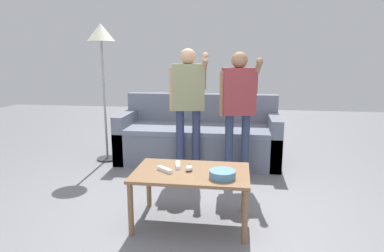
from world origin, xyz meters
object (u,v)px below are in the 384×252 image
game_remote_nunchuk (189,168)px  couch (199,138)px  game_remote_wand_far (165,170)px  floor_lamp (101,42)px  coffee_table (191,178)px  game_remote_wand_near (178,165)px  snack_bowl (222,174)px  player_right (238,101)px  player_center (188,96)px

game_remote_nunchuk → couch: bearing=94.2°
game_remote_nunchuk → game_remote_wand_far: 0.20m
game_remote_nunchuk → floor_lamp: bearing=130.8°
coffee_table → game_remote_wand_near: (-0.13, 0.10, 0.07)m
couch → snack_bowl: couch is taller
snack_bowl → floor_lamp: bearing=133.8°
snack_bowl → floor_lamp: 2.59m
coffee_table → snack_bowl: 0.30m
coffee_table → floor_lamp: floor_lamp is taller
player_right → game_remote_wand_near: 1.20m
couch → floor_lamp: size_ratio=1.17×
coffee_table → game_remote_nunchuk: bearing=149.7°
snack_bowl → player_right: size_ratio=0.14×
player_center → game_remote_nunchuk: bearing=-81.0°
coffee_table → player_right: bearing=71.9°
floor_lamp → game_remote_wand_far: floor_lamp is taller
game_remote_nunchuk → game_remote_wand_near: size_ratio=0.55×
game_remote_wand_near → couch: bearing=90.7°
game_remote_wand_far → game_remote_wand_near: bearing=56.2°
game_remote_wand_near → game_remote_wand_far: same height
snack_bowl → player_right: player_right is taller
coffee_table → player_center: (-0.21, 1.23, 0.52)m
game_remote_nunchuk → game_remote_wand_far: bearing=-167.4°
couch → game_remote_wand_near: size_ratio=13.03×
couch → snack_bowl: 1.93m
couch → player_right: (0.51, -0.65, 0.59)m
game_remote_wand_near → game_remote_wand_far: 0.15m
couch → game_remote_wand_far: size_ratio=14.00×
couch → player_right: player_right is taller
coffee_table → player_right: 1.27m
player_center → game_remote_wand_far: bearing=-90.1°
game_remote_wand_far → snack_bowl: bearing=-10.3°
snack_bowl → coffee_table: bearing=155.5°
floor_lamp → player_center: bearing=-17.2°
snack_bowl → floor_lamp: (-1.64, 1.70, 1.06)m
player_right → game_remote_wand_far: player_right is taller
floor_lamp → game_remote_wand_far: 2.27m
snack_bowl → game_remote_wand_far: size_ratio=1.37×
floor_lamp → couch: bearing=8.0°
player_center → game_remote_wand_near: player_center is taller
player_right → snack_bowl: bearing=-94.9°
couch → floor_lamp: 1.76m
coffee_table → player_right: size_ratio=0.66×
couch → player_center: (-0.06, -0.53, 0.62)m
floor_lamp → game_remote_nunchuk: bearing=-49.2°
game_remote_nunchuk → game_remote_wand_near: game_remote_nunchuk is taller
game_remote_nunchuk → player_right: 1.23m
coffee_table → game_remote_wand_far: size_ratio=6.32×
coffee_table → player_center: player_center is taller
snack_bowl → game_remote_nunchuk: snack_bowl is taller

